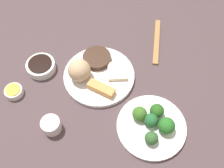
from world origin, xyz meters
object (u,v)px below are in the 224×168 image
(soy_sauce_bowl, at_px, (41,66))
(chopsticks_pair, at_px, (157,41))
(broccoli_plate, at_px, (151,127))
(sauce_ramekin_hot_mustard, at_px, (14,92))
(teacup, at_px, (51,125))
(main_plate, at_px, (99,76))

(soy_sauce_bowl, distance_m, chopsticks_pair, 0.45)
(broccoli_plate, height_order, sauce_ramekin_hot_mustard, sauce_ramekin_hot_mustard)
(soy_sauce_bowl, relative_size, teacup, 1.72)
(soy_sauce_bowl, bearing_deg, teacup, -168.99)
(broccoli_plate, distance_m, teacup, 0.31)
(soy_sauce_bowl, bearing_deg, chopsticks_pair, -78.63)
(broccoli_plate, bearing_deg, chopsticks_pair, -13.45)
(soy_sauce_bowl, distance_m, teacup, 0.24)
(chopsticks_pair, bearing_deg, main_plate, 121.44)
(teacup, bearing_deg, main_plate, -41.58)
(main_plate, relative_size, broccoli_plate, 1.14)
(soy_sauce_bowl, xyz_separation_m, sauce_ramekin_hot_mustard, (-0.10, 0.09, -0.00))
(main_plate, height_order, teacup, teacup)
(soy_sauce_bowl, relative_size, sauce_ramekin_hot_mustard, 1.70)
(teacup, height_order, chopsticks_pair, teacup)
(teacup, xyz_separation_m, chopsticks_pair, (0.32, -0.39, -0.02))
(broccoli_plate, bearing_deg, soy_sauce_bowl, 53.70)
(main_plate, relative_size, soy_sauce_bowl, 2.45)
(soy_sauce_bowl, relative_size, chopsticks_pair, 0.46)
(soy_sauce_bowl, bearing_deg, sauce_ramekin_hot_mustard, 137.68)
(main_plate, height_order, chopsticks_pair, main_plate)
(soy_sauce_bowl, bearing_deg, broccoli_plate, -126.30)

